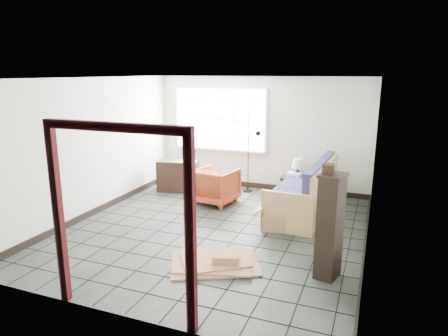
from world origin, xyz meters
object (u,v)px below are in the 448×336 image
at_px(armchair, 216,184).
at_px(side_table, 295,181).
at_px(futon_sofa, 307,194).
at_px(tall_shelf, 330,226).

relative_size(armchair, side_table, 1.47).
bearing_deg(side_table, futon_sofa, -58.01).
xyz_separation_m(armchair, side_table, (1.52, 0.65, 0.05)).
distance_m(futon_sofa, side_table, 0.69).
bearing_deg(tall_shelf, side_table, 123.92).
bearing_deg(futon_sofa, tall_shelf, -70.34).
bearing_deg(tall_shelf, futon_sofa, 120.55).
distance_m(futon_sofa, armchair, 1.89).
relative_size(armchair, tall_shelf, 0.57).
bearing_deg(futon_sofa, side_table, 125.42).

